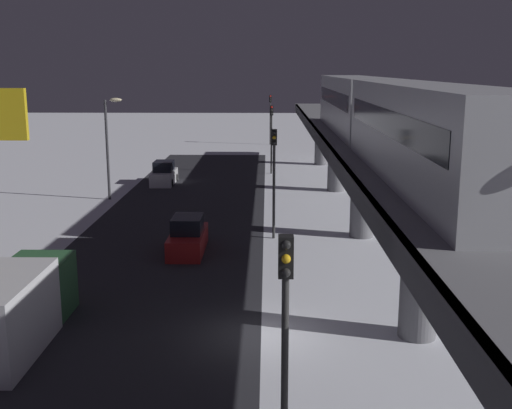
% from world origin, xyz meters
% --- Properties ---
extents(ground_plane, '(240.00, 240.00, 0.00)m').
position_xyz_m(ground_plane, '(0.00, 0.00, 0.00)').
color(ground_plane, white).
extents(avenue_asphalt, '(11.00, 100.80, 0.01)m').
position_xyz_m(avenue_asphalt, '(5.49, 0.00, 0.00)').
color(avenue_asphalt, '#28282D').
rests_on(avenue_asphalt, ground_plane).
extents(elevated_railway, '(5.00, 100.80, 5.86)m').
position_xyz_m(elevated_railway, '(-5.73, 0.00, 5.05)').
color(elevated_railway, slate).
rests_on(elevated_railway, ground_plane).
extents(subway_train, '(2.94, 36.87, 3.40)m').
position_xyz_m(subway_train, '(-5.82, -9.56, 7.64)').
color(subway_train, '#B7BABF').
rests_on(subway_train, elevated_railway).
extents(sedan_white, '(1.91, 4.48, 1.97)m').
position_xyz_m(sedan_white, '(8.69, -31.72, 0.78)').
color(sedan_white, silver).
rests_on(sedan_white, ground_plane).
extents(sedan_red, '(1.80, 4.60, 1.97)m').
position_xyz_m(sedan_red, '(4.09, -11.01, 0.80)').
color(sedan_red, '#A51E1E').
rests_on(sedan_red, ground_plane).
extents(box_truck, '(2.40, 7.40, 2.80)m').
position_xyz_m(box_truck, '(8.89, 0.85, 1.35)').
color(box_truck, '#2D6038').
rests_on(box_truck, ground_plane).
extents(traffic_light_near, '(0.32, 0.44, 6.40)m').
position_xyz_m(traffic_light_near, '(-0.61, 9.52, 4.20)').
color(traffic_light_near, '#2D2D2D').
rests_on(traffic_light_near, ground_plane).
extents(traffic_light_mid, '(0.32, 0.44, 6.40)m').
position_xyz_m(traffic_light_mid, '(-0.61, -13.89, 4.20)').
color(traffic_light_mid, '#2D2D2D').
rests_on(traffic_light_mid, ground_plane).
extents(traffic_light_far, '(0.32, 0.44, 6.40)m').
position_xyz_m(traffic_light_far, '(-0.61, -37.29, 4.20)').
color(traffic_light_far, '#2D2D2D').
rests_on(traffic_light_far, ground_plane).
extents(traffic_light_distant, '(0.32, 0.44, 6.40)m').
position_xyz_m(traffic_light_distant, '(-0.61, -60.70, 4.20)').
color(traffic_light_distant, '#2D2D2D').
rests_on(traffic_light_distant, ground_plane).
extents(street_lamp_far, '(1.35, 0.44, 7.65)m').
position_xyz_m(street_lamp_far, '(11.56, -25.00, 4.81)').
color(street_lamp_far, '#38383D').
rests_on(street_lamp_far, ground_plane).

